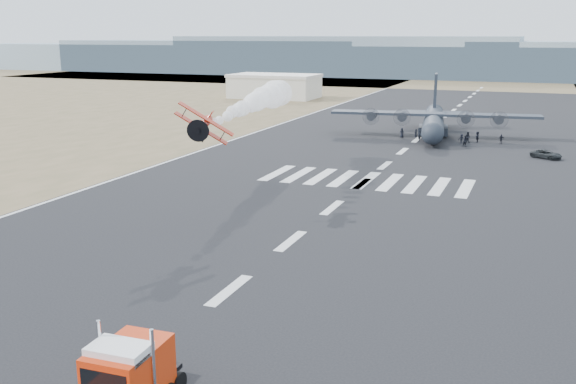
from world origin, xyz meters
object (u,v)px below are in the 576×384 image
Objects in this scene: crew_c at (462,139)px; crew_g at (419,136)px; semi_truck at (122,384)px; hangar_left at (275,86)px; crew_e at (402,133)px; crew_a at (416,134)px; crew_d at (501,139)px; crew_f at (477,137)px; crew_h at (465,141)px; crew_b at (468,137)px; support_vehicle at (546,154)px; transport_aircraft at (434,121)px; aerobatic_biplane at (203,124)px.

crew_g is at bearing 172.59° from crew_c.
crew_g is at bearing 88.83° from semi_truck.
semi_truck is at bearing -69.90° from hangar_left.
crew_e is (-5.48, 89.63, -1.08)m from semi_truck.
crew_d is (14.23, -0.47, -0.03)m from crew_a.
crew_g is at bearing -71.28° from crew_f.
hangar_left is 15.68× the size of crew_c.
crew_h reaches higher than crew_c.
crew_d reaches higher than crew_c.
crew_b is 8.01m from crew_g.
crew_h reaches higher than crew_e.
crew_g is (-13.16, -2.22, 0.13)m from crew_d.
support_vehicle is at bearing 115.20° from crew_d.
transport_aircraft is 7.68m from crew_g.
crew_g is (-20.13, 8.71, 0.32)m from support_vehicle.
crew_c is at bearing -45.96° from crew_f.
crew_c is 0.86× the size of crew_h.
crew_a is 14.24m from crew_d.
transport_aircraft is at bearing 117.84° from crew_c.
crew_a is (-2.23, -4.70, -1.85)m from transport_aircraft.
crew_h reaches higher than crew_b.
aerobatic_biplane is 64.17m from transport_aircraft.
crew_c is 0.93× the size of crew_e.
crew_a is 1.08× the size of crew_c.
crew_h is at bearing -47.08° from hangar_left.
support_vehicle is at bearing 165.23° from crew_b.
crew_a reaches higher than support_vehicle.
crew_f is 0.98× the size of crew_h.
crew_g is (3.60, -3.12, 0.10)m from crew_e.
crew_b is at bearing 57.50° from crew_h.
semi_truck is 4.82× the size of crew_h.
transport_aircraft is at bearing -117.50° from crew_f.
semi_truck is 4.68× the size of crew_g.
semi_truck reaches higher than crew_c.
hangar_left reaches higher than crew_c.
support_vehicle is (18.26, 77.79, -1.30)m from semi_truck.
crew_d is 16.78m from crew_e.
aerobatic_biplane is 0.15× the size of transport_aircraft.
hangar_left is at bearing 100.28° from aerobatic_biplane.
semi_truck is 87.33m from crew_c.
semi_truck is at bearing 75.43° from crew_d.
crew_d is (65.80, -60.26, -2.60)m from hangar_left.
support_vehicle is 24.08m from crew_a.
crew_a is at bearing -123.79° from transport_aircraft.
crew_e is at bearing 91.09° from semi_truck.
semi_truck is at bearing -12.37° from crew_g.
semi_truck is 34.52m from aerobatic_biplane.
crew_g is at bearing -107.27° from transport_aircraft.
crew_f is at bearing 118.04° from crew_a.
crew_e is at bearing 91.69° from support_vehicle.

